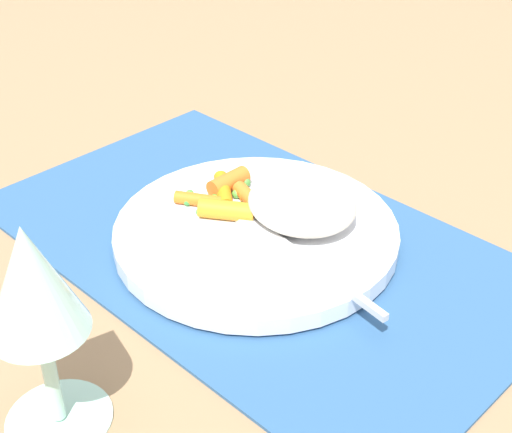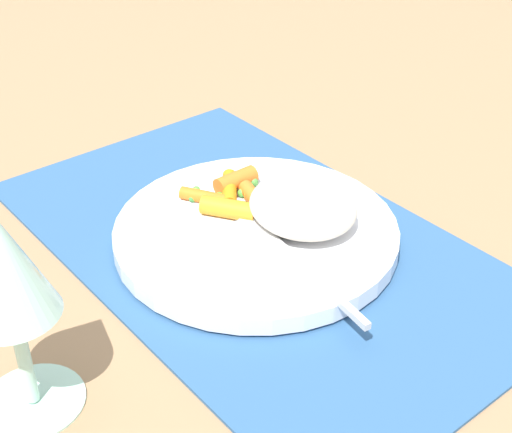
{
  "view_description": "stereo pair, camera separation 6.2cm",
  "coord_description": "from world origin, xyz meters",
  "px_view_note": "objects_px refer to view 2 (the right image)",
  "views": [
    {
      "loc": [
        -0.39,
        0.4,
        0.4
      ],
      "look_at": [
        0.0,
        0.0,
        0.03
      ],
      "focal_mm": 52.79,
      "sensor_mm": 36.0,
      "label": 1
    },
    {
      "loc": [
        -0.44,
        0.36,
        0.4
      ],
      "look_at": [
        0.0,
        0.0,
        0.03
      ],
      "focal_mm": 52.79,
      "sensor_mm": 36.0,
      "label": 2
    }
  ],
  "objects_px": {
    "plate": "(256,233)",
    "fork": "(278,243)",
    "carrot_portion": "(235,195)",
    "rice_mound": "(303,206)",
    "wine_glass": "(5,276)"
  },
  "relations": [
    {
      "from": "carrot_portion",
      "to": "plate",
      "type": "bearing_deg",
      "value": 166.88
    },
    {
      "from": "carrot_portion",
      "to": "wine_glass",
      "type": "bearing_deg",
      "value": 109.92
    },
    {
      "from": "rice_mound",
      "to": "carrot_portion",
      "type": "distance_m",
      "value": 0.07
    },
    {
      "from": "wine_glass",
      "to": "rice_mound",
      "type": "bearing_deg",
      "value": -85.05
    },
    {
      "from": "fork",
      "to": "carrot_portion",
      "type": "bearing_deg",
      "value": -11.05
    },
    {
      "from": "carrot_portion",
      "to": "fork",
      "type": "distance_m",
      "value": 0.08
    },
    {
      "from": "plate",
      "to": "carrot_portion",
      "type": "xyz_separation_m",
      "value": [
        0.04,
        -0.01,
        0.02
      ]
    },
    {
      "from": "carrot_portion",
      "to": "rice_mound",
      "type": "bearing_deg",
      "value": -160.42
    },
    {
      "from": "plate",
      "to": "carrot_portion",
      "type": "height_order",
      "value": "carrot_portion"
    },
    {
      "from": "fork",
      "to": "wine_glass",
      "type": "relative_size",
      "value": 1.3
    },
    {
      "from": "fork",
      "to": "rice_mound",
      "type": "bearing_deg",
      "value": -72.46
    },
    {
      "from": "fork",
      "to": "plate",
      "type": "bearing_deg",
      "value": -8.56
    },
    {
      "from": "plate",
      "to": "fork",
      "type": "distance_m",
      "value": 0.04
    },
    {
      "from": "plate",
      "to": "fork",
      "type": "xyz_separation_m",
      "value": [
        -0.04,
        0.01,
        0.01
      ]
    },
    {
      "from": "carrot_portion",
      "to": "wine_glass",
      "type": "relative_size",
      "value": 0.55
    }
  ]
}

